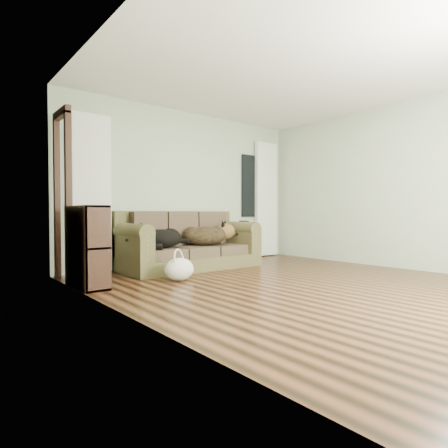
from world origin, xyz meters
TOP-DOWN VIEW (x-y plane):
  - floor at (0.00, 0.00)m, footprint 5.00×5.00m
  - ceiling at (0.00, 0.00)m, footprint 5.00×5.00m
  - wall_back at (0.00, 2.50)m, footprint 4.50×0.04m
  - wall_left at (-2.25, 0.00)m, footprint 0.04×5.00m
  - wall_right at (2.25, 0.00)m, footprint 0.04×5.00m
  - curtain_left at (-1.70, 2.42)m, footprint 0.55×0.08m
  - curtain_right at (1.80, 2.42)m, footprint 0.55×0.08m
  - window_pane at (1.45, 2.47)m, footprint 0.50×0.03m
  - door_casing at (-2.20, 2.05)m, footprint 0.07×0.60m
  - sofa at (-0.31, 1.98)m, footprint 2.18×0.94m
  - dog_black_lab at (-0.90, 1.96)m, footprint 0.76×0.59m
  - dog_shepherd at (-0.02, 1.96)m, footprint 0.91×0.84m
  - tv_remote at (0.71, 1.86)m, footprint 0.07×0.17m
  - tote_bag at (-1.03, 1.15)m, footprint 0.46×0.40m
  - bookshelf at (-2.09, 1.48)m, footprint 0.32×0.78m

SIDE VIEW (x-z plane):
  - floor at x=0.00m, z-range 0.00..0.00m
  - tote_bag at x=-1.03m, z-range 0.01..0.31m
  - sofa at x=-0.31m, z-range 0.00..0.90m
  - dog_black_lab at x=-0.90m, z-range 0.34..0.62m
  - dog_shepherd at x=-0.02m, z-range 0.33..0.65m
  - bookshelf at x=-2.09m, z-range 0.02..0.98m
  - tv_remote at x=0.71m, z-range 0.72..0.74m
  - door_casing at x=-2.20m, z-range 0.00..2.10m
  - curtain_left at x=-1.70m, z-range 0.02..2.27m
  - curtain_right at x=1.80m, z-range 0.02..2.27m
  - wall_back at x=0.00m, z-range 0.00..2.60m
  - wall_left at x=-2.25m, z-range 0.00..2.60m
  - wall_right at x=2.25m, z-range 0.00..2.60m
  - window_pane at x=1.45m, z-range 0.80..2.00m
  - ceiling at x=0.00m, z-range 2.60..2.60m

